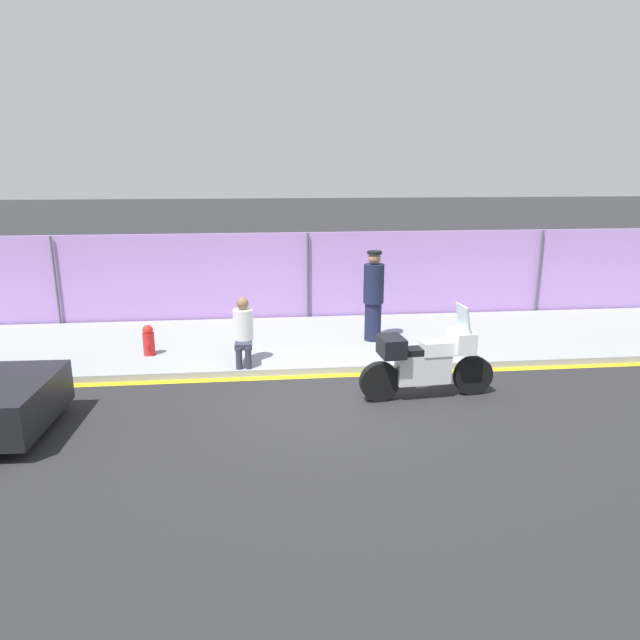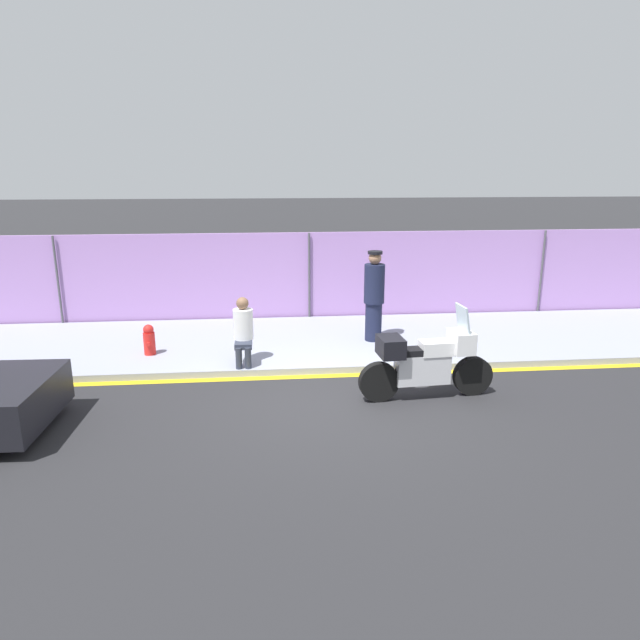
{
  "view_description": "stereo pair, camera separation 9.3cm",
  "coord_description": "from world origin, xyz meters",
  "px_view_note": "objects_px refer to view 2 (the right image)",
  "views": [
    {
      "loc": [
        -1.1,
        -8.15,
        3.57
      ],
      "look_at": [
        -0.05,
        1.79,
        0.87
      ],
      "focal_mm": 32.0,
      "sensor_mm": 36.0,
      "label": 1
    },
    {
      "loc": [
        -1.01,
        -8.16,
        3.57
      ],
      "look_at": [
        -0.05,
        1.79,
        0.87
      ],
      "focal_mm": 32.0,
      "sensor_mm": 36.0,
      "label": 2
    }
  ],
  "objects_px": {
    "person_seated_on_curb": "(243,327)",
    "fire_hydrant": "(149,340)",
    "motorcycle": "(426,362)",
    "officer_standing": "(374,295)"
  },
  "relations": [
    {
      "from": "motorcycle",
      "to": "person_seated_on_curb",
      "type": "xyz_separation_m",
      "value": [
        -2.9,
        1.63,
        0.18
      ]
    },
    {
      "from": "person_seated_on_curb",
      "to": "motorcycle",
      "type": "bearing_deg",
      "value": -29.34
    },
    {
      "from": "officer_standing",
      "to": "fire_hydrant",
      "type": "relative_size",
      "value": 3.14
    },
    {
      "from": "motorcycle",
      "to": "person_seated_on_curb",
      "type": "height_order",
      "value": "motorcycle"
    },
    {
      "from": "motorcycle",
      "to": "person_seated_on_curb",
      "type": "bearing_deg",
      "value": 146.21
    },
    {
      "from": "person_seated_on_curb",
      "to": "fire_hydrant",
      "type": "bearing_deg",
      "value": 160.34
    },
    {
      "from": "person_seated_on_curb",
      "to": "fire_hydrant",
      "type": "height_order",
      "value": "person_seated_on_curb"
    },
    {
      "from": "motorcycle",
      "to": "fire_hydrant",
      "type": "bearing_deg",
      "value": 149.73
    },
    {
      "from": "officer_standing",
      "to": "fire_hydrant",
      "type": "xyz_separation_m",
      "value": [
        -4.39,
        -0.5,
        -0.65
      ]
    },
    {
      "from": "person_seated_on_curb",
      "to": "officer_standing",
      "type": "bearing_deg",
      "value": 23.86
    }
  ]
}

